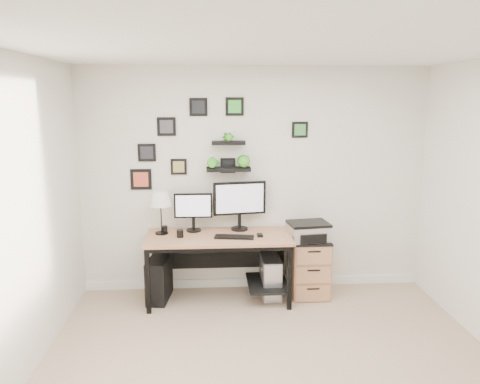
{
  "coord_description": "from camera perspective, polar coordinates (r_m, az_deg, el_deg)",
  "views": [
    {
      "loc": [
        -0.5,
        -3.33,
        2.25
      ],
      "look_at": [
        -0.17,
        1.83,
        1.2
      ],
      "focal_mm": 35.0,
      "sensor_mm": 36.0,
      "label": 1
    }
  ],
  "objects": [
    {
      "name": "table_lamp",
      "position": [
        5.24,
        -9.66,
        -0.92
      ],
      "size": [
        0.24,
        0.24,
        0.49
      ],
      "color": "black",
      "rests_on": "desk"
    },
    {
      "name": "printer",
      "position": [
        5.34,
        8.34,
        -4.74
      ],
      "size": [
        0.48,
        0.4,
        0.2
      ],
      "color": "silver",
      "rests_on": "file_cabinet"
    },
    {
      "name": "monitor_left",
      "position": [
        5.31,
        -5.72,
        -2.1
      ],
      "size": [
        0.43,
        0.17,
        0.44
      ],
      "color": "black",
      "rests_on": "desk"
    },
    {
      "name": "mouse",
      "position": [
        5.16,
        2.44,
        -5.29
      ],
      "size": [
        0.06,
        0.09,
        0.03
      ],
      "primitive_type": "cube",
      "rotation": [
        0.0,
        0.0,
        0.02
      ],
      "color": "black",
      "rests_on": "desk"
    },
    {
      "name": "wall_decor",
      "position": [
        5.29,
        -2.36,
        5.12
      ],
      "size": [
        2.03,
        0.18,
        1.04
      ],
      "color": "black",
      "rests_on": "ground"
    },
    {
      "name": "pc_tower_grey",
      "position": [
        5.46,
        3.75,
        -10.25
      ],
      "size": [
        0.21,
        0.47,
        0.46
      ],
      "color": "gray",
      "rests_on": "ground"
    },
    {
      "name": "monitor_right",
      "position": [
        5.32,
        -0.05,
        -1.17
      ],
      "size": [
        0.6,
        0.22,
        0.56
      ],
      "color": "black",
      "rests_on": "desk"
    },
    {
      "name": "pc_tower_black",
      "position": [
        5.44,
        -9.83,
        -10.39
      ],
      "size": [
        0.27,
        0.5,
        0.48
      ],
      "primitive_type": "cube",
      "rotation": [
        0.0,
        0.0,
        -0.12
      ],
      "color": "black",
      "rests_on": "ground"
    },
    {
      "name": "keyboard",
      "position": [
        5.1,
        -0.7,
        -5.5
      ],
      "size": [
        0.44,
        0.2,
        0.02
      ],
      "primitive_type": "cube",
      "rotation": [
        0.0,
        0.0,
        -0.15
      ],
      "color": "black",
      "rests_on": "desk"
    },
    {
      "name": "room",
      "position": [
        5.78,
        1.66,
        -10.91
      ],
      "size": [
        4.0,
        4.0,
        4.0
      ],
      "color": "tan",
      "rests_on": "ground"
    },
    {
      "name": "mug",
      "position": [
        5.16,
        -7.32,
        -5.05
      ],
      "size": [
        0.07,
        0.07,
        0.08
      ],
      "primitive_type": "cylinder",
      "color": "black",
      "rests_on": "desk"
    },
    {
      "name": "desk",
      "position": [
        5.26,
        -2.23,
        -6.52
      ],
      "size": [
        1.6,
        0.7,
        0.75
      ],
      "color": "tan",
      "rests_on": "ground"
    },
    {
      "name": "pen_cup",
      "position": [
        5.35,
        -9.17,
        -4.53
      ],
      "size": [
        0.06,
        0.06,
        0.08
      ],
      "primitive_type": "cylinder",
      "color": "black",
      "rests_on": "desk"
    },
    {
      "name": "file_cabinet",
      "position": [
        5.52,
        8.37,
        -8.95
      ],
      "size": [
        0.43,
        0.53,
        0.67
      ],
      "color": "tan",
      "rests_on": "ground"
    }
  ]
}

